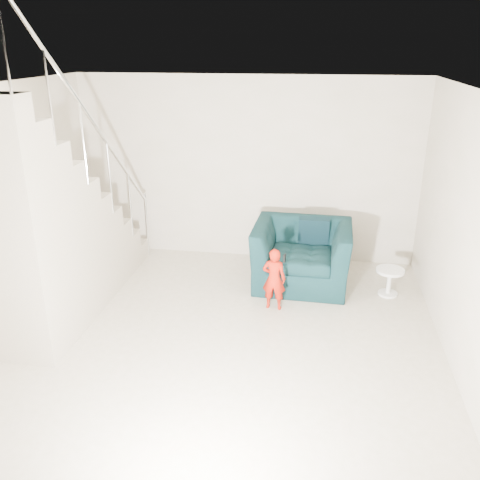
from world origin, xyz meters
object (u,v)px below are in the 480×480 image
toddler (274,279)px  staircase (48,242)px  side_table (389,278)px  armchair (302,255)px

toddler → staircase: (-2.59, -0.56, 0.55)m
side_table → armchair: bearing=171.1°
staircase → side_table: bearing=15.9°
toddler → staircase: bearing=17.6°
toddler → side_table: size_ratio=2.19×
armchair → toddler: bearing=-109.5°
armchair → staircase: staircase is taller
toddler → staircase: staircase is taller
armchair → toddler: 0.83m
armchair → side_table: bearing=-7.1°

